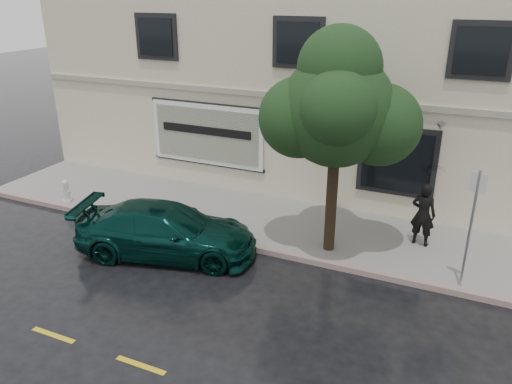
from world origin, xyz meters
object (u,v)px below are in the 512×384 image
at_px(car, 166,231).
at_px(pedestrian, 423,214).
at_px(fire_hydrant, 66,191).
at_px(street_tree, 337,111).

bearing_deg(car, pedestrian, -77.63).
distance_m(car, fire_hydrant, 5.05).
distance_m(car, street_tree, 5.42).
height_order(car, pedestrian, pedestrian).
distance_m(pedestrian, street_tree, 3.85).
bearing_deg(car, fire_hydrant, 59.68).
bearing_deg(pedestrian, fire_hydrant, 16.81).
xyz_separation_m(pedestrian, fire_hydrant, (-11.02, -1.67, -0.52)).
bearing_deg(street_tree, fire_hydrant, -177.40).
height_order(car, street_tree, street_tree).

